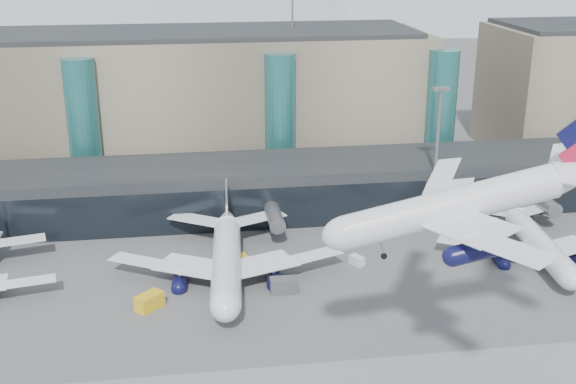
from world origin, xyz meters
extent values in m
cube|color=black|center=(0.00, 58.00, 5.00)|extent=(170.00, 18.00, 10.00)
cube|color=black|center=(0.00, 49.10, 4.00)|extent=(170.00, 0.40, 8.00)
cylinder|color=slate|center=(0.00, 47.00, 4.20)|extent=(2.80, 14.00, 2.80)
cube|color=slate|center=(0.00, 47.00, 1.20)|extent=(1.20, 1.20, 2.40)
cylinder|color=slate|center=(50.00, 47.00, 4.20)|extent=(2.80, 14.00, 2.80)
cube|color=slate|center=(50.00, 47.00, 1.20)|extent=(1.20, 1.20, 2.40)
cube|color=gray|center=(-25.00, 90.00, 15.00)|extent=(130.00, 30.00, 30.00)
cube|color=black|center=(-25.00, 90.00, 30.50)|extent=(123.50, 28.00, 1.00)
cylinder|color=#287071|center=(-35.00, 74.00, 14.00)|extent=(6.40, 6.40, 28.00)
cylinder|color=#287071|center=(5.00, 74.00, 14.00)|extent=(6.40, 6.40, 28.00)
cylinder|color=#287071|center=(40.00, 74.00, 14.00)|extent=(6.40, 6.40, 28.00)
cylinder|color=slate|center=(30.00, 48.00, 12.50)|extent=(0.70, 0.70, 25.00)
cube|color=slate|center=(30.00, 48.00, 25.30)|extent=(3.00, 1.20, 0.60)
cylinder|color=silver|center=(14.85, -2.61, 24.84)|extent=(23.30, 5.52, 3.83)
ellipsoid|color=silver|center=(3.34, -1.76, 24.84)|extent=(5.62, 4.21, 3.83)
cube|color=silver|center=(15.89, -10.95, 24.20)|extent=(11.09, 17.40, 0.19)
cylinder|color=#0C0E38|center=(14.72, -8.88, 22.25)|extent=(4.76, 2.44, 2.10)
cube|color=silver|center=(17.11, 5.49, 24.20)|extent=(12.94, 17.13, 0.19)
cylinder|color=#0C0E38|center=(15.64, 3.61, 22.25)|extent=(4.76, 2.44, 2.10)
cylinder|color=slate|center=(6.80, -2.02, 22.35)|extent=(0.16, 0.16, 3.06)
cylinder|color=black|center=(6.80, -2.02, 21.01)|extent=(0.69, 0.29, 0.68)
cylinder|color=black|center=(15.67, -4.97, 21.01)|extent=(0.90, 0.40, 0.87)
cylinder|color=black|center=(16.01, -0.40, 21.01)|extent=(0.90, 0.40, 0.87)
cube|color=silver|center=(-42.18, 30.43, 3.62)|extent=(17.17, 8.32, 0.19)
cube|color=silver|center=(-42.23, 44.09, 4.64)|extent=(9.08, 5.11, 0.15)
cylinder|color=silver|center=(-9.28, 31.00, 4.90)|extent=(6.36, 26.81, 4.40)
ellipsoid|color=silver|center=(-10.27, 17.76, 4.90)|extent=(4.85, 6.47, 4.40)
cone|color=silver|center=(-8.02, 48.03, 5.12)|extent=(4.95, 7.89, 4.40)
cube|color=silver|center=(0.32, 32.19, 4.18)|extent=(20.03, 12.75, 0.22)
cylinder|color=#0C0E38|center=(-2.07, 30.84, 1.93)|extent=(2.81, 5.48, 2.42)
cube|color=silver|center=(-2.72, 47.63, 5.34)|extent=(10.56, 7.45, 0.18)
cube|color=silver|center=(-18.60, 33.60, 4.18)|extent=(19.70, 14.90, 0.22)
cylinder|color=#0C0E38|center=(-16.45, 31.91, 1.93)|extent=(2.81, 5.48, 2.42)
cube|color=silver|center=(-13.32, 48.42, 5.34)|extent=(10.37, 8.47, 0.18)
cube|color=slate|center=(-7.99, 48.40, 8.64)|extent=(0.75, 6.57, 7.75)
cube|color=silver|center=(-8.07, 47.27, 7.32)|extent=(0.63, 4.41, 4.24)
cylinder|color=slate|center=(-9.97, 21.73, 2.04)|extent=(0.18, 0.18, 3.52)
cylinder|color=black|center=(-9.97, 21.73, 0.50)|extent=(0.34, 0.80, 0.78)
cylinder|color=black|center=(-6.57, 31.94, 0.50)|extent=(0.46, 1.03, 1.00)
cylinder|color=black|center=(-11.83, 32.33, 0.50)|extent=(0.46, 1.03, 1.00)
cylinder|color=silver|center=(41.91, 31.00, 4.29)|extent=(6.21, 23.50, 3.85)
ellipsoid|color=silver|center=(40.72, 19.45, 4.29)|extent=(4.38, 5.75, 3.85)
cone|color=silver|center=(43.44, 45.85, 4.48)|extent=(4.51, 7.00, 3.85)
cylinder|color=#0C0E38|center=(48.22, 30.68, 1.69)|extent=(2.58, 4.84, 2.12)
cube|color=silver|center=(48.06, 45.37, 4.67)|extent=(9.24, 6.32, 0.15)
cube|color=silver|center=(33.83, 33.50, 3.65)|extent=(17.13, 13.36, 0.19)
cylinder|color=#0C0E38|center=(35.67, 31.98, 1.69)|extent=(2.58, 4.84, 2.12)
cube|color=silver|center=(38.82, 46.33, 4.67)|extent=(9.01, 7.56, 0.15)
cube|color=#0C0E38|center=(43.48, 46.18, 7.56)|extent=(0.82, 5.74, 6.77)
cube|color=silver|center=(43.38, 45.19, 6.40)|extent=(0.66, 3.85, 3.70)
cylinder|color=slate|center=(41.08, 22.91, 1.79)|extent=(0.16, 0.16, 3.08)
cylinder|color=black|center=(41.08, 22.91, 0.44)|extent=(0.31, 0.70, 0.68)
cylinder|color=black|center=(44.31, 31.75, 0.44)|extent=(0.43, 0.91, 0.88)
cylinder|color=black|center=(39.72, 32.23, 0.44)|extent=(0.43, 0.91, 0.88)
cube|color=gold|center=(-6.50, 35.30, 0.73)|extent=(2.33, 2.92, 1.47)
cube|color=#45454A|center=(-1.20, 24.48, 1.15)|extent=(4.16, 2.23, 2.29)
cube|color=silver|center=(21.48, 44.25, 0.80)|extent=(3.16, 2.72, 1.60)
cube|color=silver|center=(11.93, 32.35, 0.72)|extent=(2.44, 2.87, 1.45)
cube|color=gold|center=(-21.01, 22.32, 1.13)|extent=(4.44, 4.39, 2.26)
camera|label=1|loc=(-14.60, -71.70, 50.92)|focal=45.00mm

